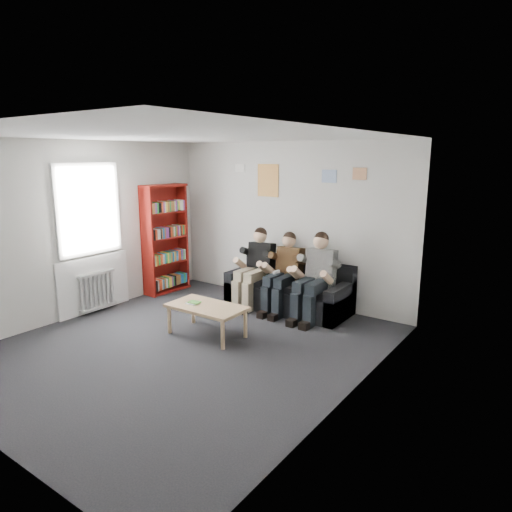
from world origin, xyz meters
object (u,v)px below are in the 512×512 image
(bookshelf, at_px, (166,239))
(coffee_table, at_px, (207,309))
(sofa, at_px, (289,292))
(person_left, at_px, (254,268))
(person_middle, at_px, (283,274))
(person_right, at_px, (315,278))

(bookshelf, height_order, coffee_table, bookshelf)
(sofa, xyz_separation_m, person_left, (-0.56, -0.19, 0.36))
(coffee_table, bearing_deg, person_middle, 77.17)
(bookshelf, relative_size, coffee_table, 1.81)
(bookshelf, bearing_deg, sofa, 15.47)
(bookshelf, height_order, person_left, bookshelf)
(person_left, relative_size, person_right, 0.97)
(coffee_table, relative_size, person_right, 0.81)
(sofa, height_order, coffee_table, sofa)
(coffee_table, height_order, person_left, person_left)
(person_middle, bearing_deg, person_left, 176.10)
(sofa, relative_size, person_middle, 1.58)
(bookshelf, distance_m, coffee_table, 2.43)
(sofa, bearing_deg, coffee_table, -101.38)
(coffee_table, bearing_deg, sofa, 78.62)
(coffee_table, relative_size, person_middle, 0.85)
(sofa, height_order, person_left, person_left)
(bookshelf, distance_m, person_left, 1.84)
(bookshelf, relative_size, person_middle, 1.53)
(person_middle, bearing_deg, bookshelf, -177.55)
(sofa, xyz_separation_m, person_middle, (0.00, -0.19, 0.35))
(coffee_table, distance_m, person_right, 1.73)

